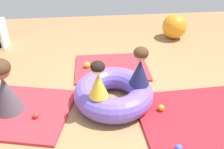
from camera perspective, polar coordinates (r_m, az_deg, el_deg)
name	(u,v)px	position (r m, az deg, el deg)	size (l,w,h in m)	color
ground_plane	(111,106)	(3.50, -0.13, -7.32)	(8.00, 8.00, 0.00)	#9E7549
gym_mat_front	(209,116)	(3.54, 21.86, -9.06)	(1.87, 1.22, 0.04)	red
gym_mat_near_right	(111,67)	(4.35, -0.12, 1.65)	(1.27, 0.98, 0.04)	red
gym_mat_center_rear	(11,111)	(3.66, -22.58, -7.79)	(1.60, 1.10, 0.04)	red
inflatable_cushion	(114,93)	(3.45, 0.37, -4.34)	(1.13, 1.13, 0.34)	#7056D1
child_in_yellow	(98,80)	(2.98, -3.27, -1.23)	(0.33, 0.33, 0.50)	yellow
child_in_navy	(140,67)	(3.23, 6.59, 1.87)	(0.39, 0.39, 0.54)	navy
adult_seated	(4,87)	(3.44, -23.92, -2.67)	(0.56, 0.56, 0.77)	#4C4751
play_ball_blue	(1,89)	(4.02, -24.61, -3.17)	(0.11, 0.11, 0.11)	blue
play_ball_orange	(161,108)	(3.39, 11.46, -7.67)	(0.09, 0.09, 0.09)	orange
play_ball_red	(36,115)	(3.37, -17.46, -9.12)	(0.08, 0.08, 0.08)	red
play_ball_yellow	(87,65)	(4.31, -5.87, 2.28)	(0.11, 0.11, 0.11)	yellow
play_ball_blue_second	(179,148)	(2.92, 15.34, -16.30)	(0.08, 0.08, 0.08)	blue
exercise_ball_large	(174,27)	(5.67, 14.41, 10.82)	(0.54, 0.54, 0.54)	orange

